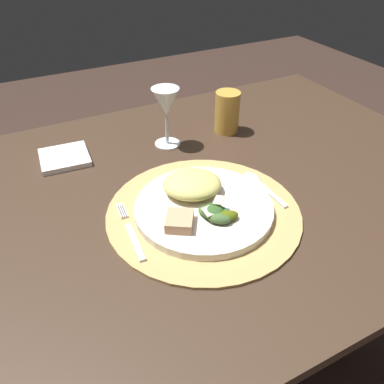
{
  "coord_description": "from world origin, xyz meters",
  "views": [
    {
      "loc": [
        -0.25,
        -0.61,
        1.24
      ],
      "look_at": [
        0.05,
        -0.04,
        0.76
      ],
      "focal_mm": 36.56,
      "sensor_mm": 36.0,
      "label": 1
    }
  ],
  "objects_px": {
    "spoon": "(258,183)",
    "dining_table": "(165,243)",
    "amber_tumbler": "(227,112)",
    "dinner_plate": "(204,208)",
    "wine_glass": "(166,105)",
    "fork": "(131,233)",
    "napkin": "(65,157)"
  },
  "relations": [
    {
      "from": "spoon",
      "to": "dining_table",
      "type": "bearing_deg",
      "value": 162.28
    },
    {
      "from": "dining_table",
      "to": "amber_tumbler",
      "type": "xyz_separation_m",
      "value": [
        0.27,
        0.19,
        0.19
      ]
    },
    {
      "from": "spoon",
      "to": "amber_tumbler",
      "type": "bearing_deg",
      "value": 73.92
    },
    {
      "from": "dinner_plate",
      "to": "wine_glass",
      "type": "distance_m",
      "value": 0.3
    },
    {
      "from": "dinner_plate",
      "to": "wine_glass",
      "type": "bearing_deg",
      "value": 79.91
    },
    {
      "from": "fork",
      "to": "wine_glass",
      "type": "relative_size",
      "value": 1.12
    },
    {
      "from": "spoon",
      "to": "amber_tumbler",
      "type": "relative_size",
      "value": 1.3
    },
    {
      "from": "wine_glass",
      "to": "napkin",
      "type": "bearing_deg",
      "value": 169.65
    },
    {
      "from": "dining_table",
      "to": "dinner_plate",
      "type": "distance_m",
      "value": 0.18
    },
    {
      "from": "dining_table",
      "to": "fork",
      "type": "height_order",
      "value": "fork"
    },
    {
      "from": "dinner_plate",
      "to": "wine_glass",
      "type": "relative_size",
      "value": 1.83
    },
    {
      "from": "napkin",
      "to": "wine_glass",
      "type": "height_order",
      "value": "wine_glass"
    },
    {
      "from": "dinner_plate",
      "to": "napkin",
      "type": "xyz_separation_m",
      "value": [
        -0.2,
        0.33,
        -0.01
      ]
    },
    {
      "from": "napkin",
      "to": "dining_table",
      "type": "bearing_deg",
      "value": -57.81
    },
    {
      "from": "spoon",
      "to": "wine_glass",
      "type": "relative_size",
      "value": 0.95
    },
    {
      "from": "amber_tumbler",
      "to": "dining_table",
      "type": "bearing_deg",
      "value": -145.44
    },
    {
      "from": "fork",
      "to": "spoon",
      "type": "xyz_separation_m",
      "value": [
        0.3,
        0.03,
        0.0
      ]
    },
    {
      "from": "napkin",
      "to": "wine_glass",
      "type": "relative_size",
      "value": 0.75
    },
    {
      "from": "dinner_plate",
      "to": "amber_tumbler",
      "type": "distance_m",
      "value": 0.36
    },
    {
      "from": "fork",
      "to": "wine_glass",
      "type": "distance_m",
      "value": 0.36
    },
    {
      "from": "dinner_plate",
      "to": "fork",
      "type": "distance_m",
      "value": 0.15
    },
    {
      "from": "amber_tumbler",
      "to": "fork",
      "type": "bearing_deg",
      "value": -143.45
    },
    {
      "from": "wine_glass",
      "to": "dinner_plate",
      "type": "bearing_deg",
      "value": -100.09
    },
    {
      "from": "napkin",
      "to": "amber_tumbler",
      "type": "distance_m",
      "value": 0.43
    },
    {
      "from": "dining_table",
      "to": "spoon",
      "type": "distance_m",
      "value": 0.26
    },
    {
      "from": "fork",
      "to": "spoon",
      "type": "height_order",
      "value": "spoon"
    },
    {
      "from": "dinner_plate",
      "to": "amber_tumbler",
      "type": "bearing_deg",
      "value": 51.42
    },
    {
      "from": "dining_table",
      "to": "wine_glass",
      "type": "distance_m",
      "value": 0.33
    },
    {
      "from": "fork",
      "to": "napkin",
      "type": "height_order",
      "value": "napkin"
    },
    {
      "from": "fork",
      "to": "spoon",
      "type": "distance_m",
      "value": 0.3
    },
    {
      "from": "fork",
      "to": "dinner_plate",
      "type": "bearing_deg",
      "value": -1.02
    },
    {
      "from": "dinner_plate",
      "to": "fork",
      "type": "bearing_deg",
      "value": 178.98
    }
  ]
}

